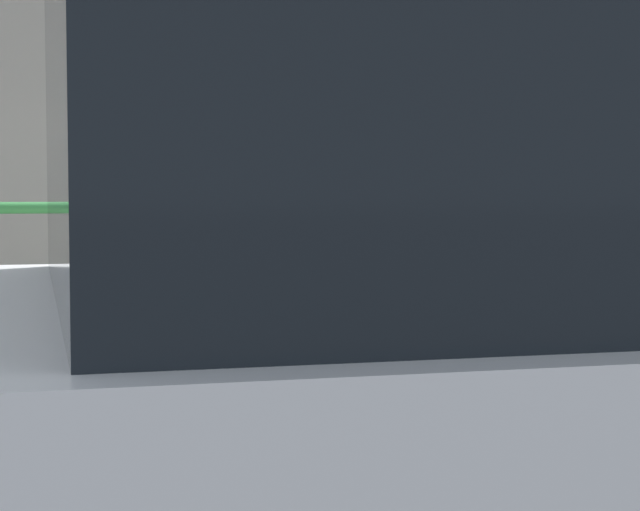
# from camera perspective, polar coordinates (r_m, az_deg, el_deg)

# --- Properties ---
(sidewalk_curb) EXTENTS (36.00, 2.52, 0.13)m
(sidewalk_curb) POSITION_cam_1_polar(r_m,az_deg,el_deg) (4.93, 1.92, -11.48)
(sidewalk_curb) COLOR #ADA8A0
(sidewalk_curb) RESTS_ON ground
(parking_meter) EXTENTS (0.19, 0.20, 1.48)m
(parking_meter) POSITION_cam_1_polar(r_m,az_deg,el_deg) (4.00, 7.07, 1.93)
(parking_meter) COLOR slate
(parking_meter) RESTS_ON sidewalk_curb
(pedestrian_at_meter) EXTENTS (0.68, 0.49, 1.67)m
(pedestrian_at_meter) POSITION_cam_1_polar(r_m,az_deg,el_deg) (3.88, -1.99, -0.32)
(pedestrian_at_meter) COLOR slate
(pedestrian_at_meter) RESTS_ON sidewalk_curb
(background_railing) EXTENTS (24.06, 0.06, 1.15)m
(background_railing) POSITION_cam_1_polar(r_m,az_deg,el_deg) (5.88, -1.01, -0.31)
(background_railing) COLOR #2D7A38
(background_railing) RESTS_ON sidewalk_curb
(backdrop_wall) EXTENTS (32.00, 0.50, 2.80)m
(backdrop_wall) POSITION_cam_1_polar(r_m,az_deg,el_deg) (7.49, -3.77, 3.90)
(backdrop_wall) COLOR gray
(backdrop_wall) RESTS_ON ground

